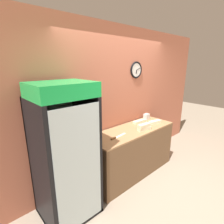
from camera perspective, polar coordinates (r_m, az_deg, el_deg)
The scene contains 11 objects.
ground_plane at distance 3.27m, azimuth 18.68°, elevation -24.25°, with size 14.00×14.00×0.00m, color gray.
wall_back at distance 3.33m, azimuth 2.33°, elevation 3.49°, with size 5.20×0.09×2.70m.
prep_counter at distance 3.41m, azimuth 6.46°, elevation -12.55°, with size 1.78×0.62×0.89m.
beverage_cooler at distance 2.41m, azimuth -15.66°, elevation -10.63°, with size 0.72×0.68×1.85m.
sandwich_stack_bottom at distance 3.20m, azimuth 10.43°, elevation -5.34°, with size 0.28×0.13×0.06m.
sandwich_stack_middle at distance 3.18m, azimuth 10.48°, elevation -4.35°, with size 0.27×0.11×0.06m.
sandwich_flat_left at distance 3.55m, azimuth 8.77°, elevation -3.15°, with size 0.28×0.10×0.05m.
sandwich_flat_right at distance 3.60m, azimuth 13.85°, elevation -3.18°, with size 0.28×0.14×0.05m.
chefs_knife at distance 2.85m, azimuth 1.47°, elevation -8.20°, with size 0.37×0.08×0.02m.
condiment_jar at distance 2.94m, azimuth -5.33°, elevation -6.20°, with size 0.09×0.09×0.14m.
napkin_dispenser at distance 3.81m, azimuth 11.20°, elevation -1.45°, with size 0.11×0.09×0.12m.
Camera 1 is at (-2.29, -1.09, 2.05)m, focal length 28.00 mm.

